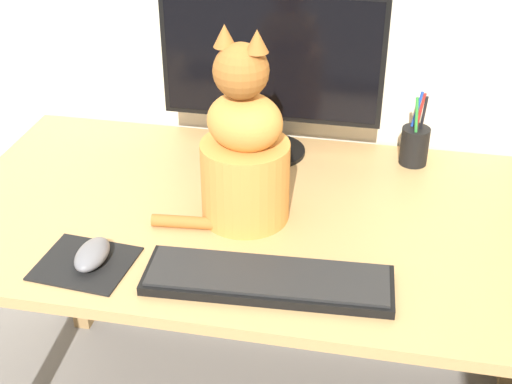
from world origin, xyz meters
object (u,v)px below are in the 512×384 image
Objects in this scene: computer_mouse_left at (92,254)px; monitor at (271,67)px; keyboard at (268,279)px; cat at (244,152)px; pen_cup at (415,144)px.

monitor is at bearing 63.64° from computer_mouse_left.
cat is (-0.09, 0.21, 0.14)m from keyboard.
computer_mouse_left is at bearing -123.59° from cat.
keyboard is at bearing -80.20° from monitor.
computer_mouse_left is (-0.25, -0.51, -0.20)m from monitor.
pen_cup reaches higher than keyboard.
monitor reaches higher than computer_mouse_left.
pen_cup is at bearing 41.46° from computer_mouse_left.
monitor is 0.39m from pen_cup.
monitor is 1.25× the size of cat.
cat reaches higher than computer_mouse_left.
keyboard is at bearing 0.56° from computer_mouse_left.
cat is (-0.00, -0.29, -0.07)m from monitor.
monitor is at bearing -177.16° from pen_cup.
monitor is 1.11× the size of keyboard.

